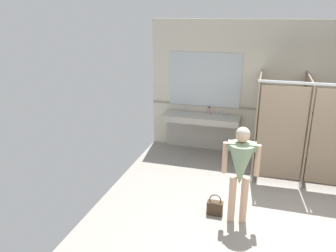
# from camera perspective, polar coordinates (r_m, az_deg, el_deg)

# --- Properties ---
(ground_plane) EXTENTS (6.49, 5.97, 0.10)m
(ground_plane) POSITION_cam_1_polar(r_m,az_deg,el_deg) (5.82, 20.80, -15.58)
(ground_plane) COLOR gray
(wall_back) EXTENTS (6.49, 0.12, 2.97)m
(wall_back) POSITION_cam_1_polar(r_m,az_deg,el_deg) (7.78, 20.96, 5.47)
(wall_back) COLOR beige
(wall_back) RESTS_ON ground_plane
(wall_back_tile_band) EXTENTS (6.49, 0.01, 0.06)m
(wall_back_tile_band) POSITION_cam_1_polar(r_m,az_deg,el_deg) (7.82, 20.62, 2.25)
(wall_back_tile_band) COLOR #9E937F
(wall_back_tile_band) RESTS_ON wall_back
(vanity_counter) EXTENTS (1.75, 0.57, 1.00)m
(vanity_counter) POSITION_cam_1_polar(r_m,az_deg,el_deg) (7.83, 5.69, 0.33)
(vanity_counter) COLOR #B2ADA3
(vanity_counter) RESTS_ON ground_plane
(mirror_panel) EXTENTS (1.65, 0.02, 1.23)m
(mirror_panel) POSITION_cam_1_polar(r_m,az_deg,el_deg) (7.77, 6.22, 7.79)
(mirror_panel) COLOR silver
(mirror_panel) RESTS_ON wall_back
(bathroom_stalls) EXTENTS (2.74, 1.52, 2.00)m
(bathroom_stalls) POSITION_cam_1_polar(r_m,az_deg,el_deg) (6.96, 25.86, -0.46)
(bathroom_stalls) COLOR #84705B
(bathroom_stalls) RESTS_ON ground_plane
(person_standing) EXTENTS (0.55, 0.43, 1.55)m
(person_standing) POSITION_cam_1_polar(r_m,az_deg,el_deg) (5.13, 12.21, -6.37)
(person_standing) COLOR #DBAD89
(person_standing) RESTS_ON ground_plane
(handbag) EXTENTS (0.25, 0.13, 0.36)m
(handbag) POSITION_cam_1_polar(r_m,az_deg,el_deg) (5.63, 7.95, -13.51)
(handbag) COLOR #3F2D1E
(handbag) RESTS_ON ground_plane
(soap_dispenser) EXTENTS (0.07, 0.07, 0.18)m
(soap_dispenser) POSITION_cam_1_polar(r_m,az_deg,el_deg) (7.79, 6.97, 2.58)
(soap_dispenser) COLOR #D899B2
(soap_dispenser) RESTS_ON vanity_counter
(floor_drain_cover) EXTENTS (0.14, 0.14, 0.01)m
(floor_drain_cover) POSITION_cam_1_polar(r_m,az_deg,el_deg) (5.43, 17.33, -17.12)
(floor_drain_cover) COLOR #B7BABF
(floor_drain_cover) RESTS_ON ground_plane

